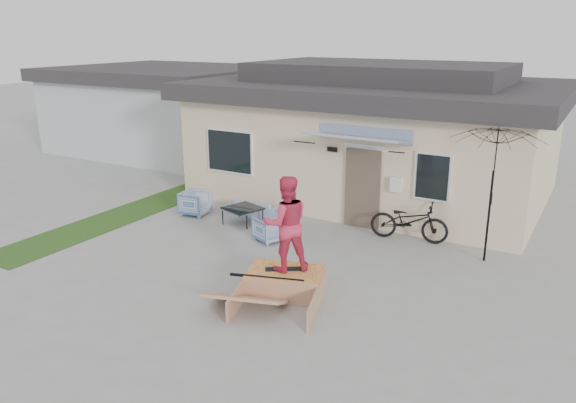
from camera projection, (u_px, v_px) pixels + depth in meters
The scene contains 13 objects.
ground at pixel (232, 281), 11.81m from camera, with size 90.00×90.00×0.00m, color gray.
grass_strip at pixel (122, 215), 15.95m from camera, with size 1.40×8.00×0.01m, color #264819.
house at pixel (378, 131), 17.87m from camera, with size 10.80×8.49×4.10m.
neighbor_house at pixel (167, 107), 24.60m from camera, with size 8.60×7.60×3.50m.
loveseat at pixel (255, 205), 15.98m from camera, with size 1.47×0.43×0.57m, color #395AA0.
armchair_left at pixel (195, 202), 15.96m from camera, with size 0.73×0.68×0.75m, color #395AA0.
armchair_right at pixel (270, 227), 13.98m from camera, with size 0.66×0.62×0.68m, color #395AA0.
coffee_table at pixel (243, 215), 15.31m from camera, with size 0.87×0.87×0.43m, color black.
bicycle at pixel (409, 217), 13.92m from camera, with size 0.67×1.92×1.23m, color black.
patio_umbrella at pixel (492, 186), 12.34m from camera, with size 2.09×1.95×2.20m.
skate_ramp at pixel (285, 282), 11.18m from camera, with size 1.45×1.94×0.48m, color tan, non-canonical shape.
skateboard at pixel (286, 268), 11.15m from camera, with size 0.82×0.20×0.05m, color black.
skater at pixel (286, 222), 10.87m from camera, with size 0.92×0.71×1.88m, color #D53051.
Camera 1 is at (6.41, -8.79, 5.01)m, focal length 35.41 mm.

